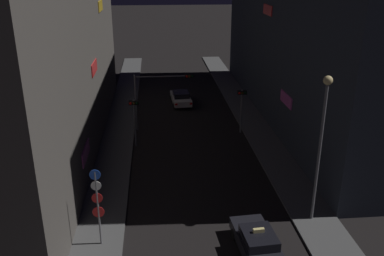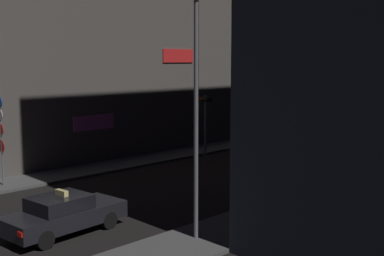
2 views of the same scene
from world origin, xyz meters
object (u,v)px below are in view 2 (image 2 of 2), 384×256
at_px(taxi, 64,214).
at_px(far_car, 347,135).
at_px(sign_pole_left, 1,134).
at_px(traffic_light_overhead, 265,97).
at_px(traffic_light_left_kerb, 205,113).
at_px(street_lamp_near_block, 196,75).
at_px(traffic_light_right_kerb, 353,123).

relative_size(taxi, far_car, 1.00).
bearing_deg(sign_pole_left, traffic_light_overhead, 78.30).
distance_m(traffic_light_overhead, sign_pole_left, 16.98).
xyz_separation_m(taxi, sign_pole_left, (-7.99, 1.49, 1.92)).
distance_m(traffic_light_overhead, traffic_light_left_kerb, 4.27).
height_order(taxi, traffic_light_overhead, traffic_light_overhead).
distance_m(far_car, traffic_light_left_kerb, 11.72).
bearing_deg(street_lamp_near_block, sign_pole_left, -173.71).
bearing_deg(far_car, taxi, -84.94).
bearing_deg(traffic_light_left_kerb, street_lamp_near_block, -48.00).
bearing_deg(traffic_light_overhead, traffic_light_right_kerb, -11.43).
bearing_deg(traffic_light_left_kerb, traffic_light_right_kerb, 13.60).
xyz_separation_m(taxi, traffic_light_right_kerb, (2.49, 16.66, 2.06)).
distance_m(traffic_light_overhead, traffic_light_right_kerb, 7.26).
distance_m(far_car, traffic_light_right_kerb, 9.91).
xyz_separation_m(traffic_light_overhead, street_lamp_near_block, (8.44, -15.28, 1.94)).
bearing_deg(traffic_light_left_kerb, sign_pole_left, -96.09).
bearing_deg(traffic_light_left_kerb, taxi, -65.45).
bearing_deg(traffic_light_right_kerb, street_lamp_near_block, -84.25).
xyz_separation_m(far_car, traffic_light_overhead, (-2.33, -7.04, 3.03)).
distance_m(traffic_light_left_kerb, sign_pole_left, 13.04).
bearing_deg(street_lamp_near_block, traffic_light_overhead, 118.92).
distance_m(far_car, street_lamp_near_block, 23.67).
bearing_deg(taxi, traffic_light_right_kerb, 81.49).
bearing_deg(far_car, street_lamp_near_block, -74.68).
bearing_deg(sign_pole_left, taxi, -10.60).
height_order(taxi, sign_pole_left, sign_pole_left).
bearing_deg(sign_pole_left, far_car, 76.30).
height_order(traffic_light_left_kerb, traffic_light_right_kerb, traffic_light_left_kerb).
height_order(far_car, street_lamp_near_block, street_lamp_near_block).
relative_size(taxi, sign_pole_left, 1.05).
bearing_deg(traffic_light_overhead, traffic_light_left_kerb, -119.51).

